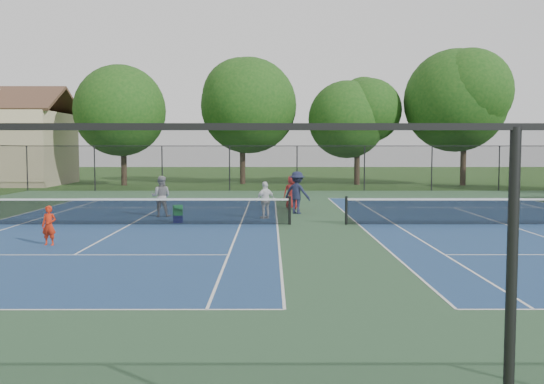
{
  "coord_description": "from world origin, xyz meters",
  "views": [
    {
      "loc": [
        -1.76,
        -22.35,
        2.85
      ],
      "look_at": [
        -1.71,
        -1.0,
        1.3
      ],
      "focal_mm": 40.0,
      "sensor_mm": 36.0,
      "label": 1
    }
  ],
  "objects_px": {
    "ball_hopper": "(178,210)",
    "ball_crate": "(178,219)",
    "tree_back_d": "(465,96)",
    "child_player": "(49,226)",
    "bystander_b": "(297,193)",
    "instructor": "(161,196)",
    "bystander_c": "(292,192)",
    "tree_back_a": "(123,106)",
    "tree_back_c": "(357,114)",
    "bystander_a": "(266,200)",
    "tree_back_b": "(242,101)"
  },
  "relations": [
    {
      "from": "ball_hopper",
      "to": "ball_crate",
      "type": "bearing_deg",
      "value": 0.0
    },
    {
      "from": "tree_back_d",
      "to": "child_player",
      "type": "height_order",
      "value": "tree_back_d"
    },
    {
      "from": "bystander_b",
      "to": "ball_crate",
      "type": "relative_size",
      "value": 5.26
    },
    {
      "from": "tree_back_d",
      "to": "bystander_b",
      "type": "distance_m",
      "value": 25.02
    },
    {
      "from": "instructor",
      "to": "bystander_b",
      "type": "xyz_separation_m",
      "value": [
        5.71,
        1.14,
        0.07
      ]
    },
    {
      "from": "instructor",
      "to": "bystander_c",
      "type": "xyz_separation_m",
      "value": [
        5.55,
        3.07,
        -0.06
      ]
    },
    {
      "from": "tree_back_a",
      "to": "tree_back_c",
      "type": "distance_m",
      "value": 18.04
    },
    {
      "from": "tree_back_c",
      "to": "bystander_c",
      "type": "relative_size",
      "value": 5.29
    },
    {
      "from": "bystander_b",
      "to": "bystander_a",
      "type": "bearing_deg",
      "value": 83.75
    },
    {
      "from": "ball_hopper",
      "to": "bystander_a",
      "type": "bearing_deg",
      "value": 21.61
    },
    {
      "from": "tree_back_b",
      "to": "child_player",
      "type": "distance_m",
      "value": 31.63
    },
    {
      "from": "bystander_c",
      "to": "tree_back_a",
      "type": "bearing_deg",
      "value": -59.43
    },
    {
      "from": "tree_back_a",
      "to": "tree_back_d",
      "type": "xyz_separation_m",
      "value": [
        26.0,
        0.0,
        0.79
      ]
    },
    {
      "from": "tree_back_b",
      "to": "instructor",
      "type": "xyz_separation_m",
      "value": [
        -2.32,
        -23.29,
        -5.74
      ]
    },
    {
      "from": "tree_back_b",
      "to": "ball_crate",
      "type": "xyz_separation_m",
      "value": [
        -1.31,
        -25.36,
        -6.45
      ]
    },
    {
      "from": "child_player",
      "to": "ball_hopper",
      "type": "distance_m",
      "value": 6.14
    },
    {
      "from": "tree_back_b",
      "to": "tree_back_c",
      "type": "distance_m",
      "value": 9.12
    },
    {
      "from": "tree_back_a",
      "to": "child_player",
      "type": "relative_size",
      "value": 7.8
    },
    {
      "from": "tree_back_a",
      "to": "bystander_c",
      "type": "relative_size",
      "value": 5.76
    },
    {
      "from": "tree_back_c",
      "to": "ball_hopper",
      "type": "xyz_separation_m",
      "value": [
        -10.31,
        -24.36,
        -4.99
      ]
    },
    {
      "from": "ball_crate",
      "to": "ball_hopper",
      "type": "distance_m",
      "value": 0.34
    },
    {
      "from": "tree_back_b",
      "to": "instructor",
      "type": "bearing_deg",
      "value": -95.68
    },
    {
      "from": "tree_back_a",
      "to": "instructor",
      "type": "bearing_deg",
      "value": -72.57
    },
    {
      "from": "tree_back_b",
      "to": "tree_back_c",
      "type": "height_order",
      "value": "tree_back_b"
    },
    {
      "from": "tree_back_a",
      "to": "tree_back_b",
      "type": "bearing_deg",
      "value": 12.53
    },
    {
      "from": "bystander_a",
      "to": "tree_back_c",
      "type": "bearing_deg",
      "value": -142.09
    },
    {
      "from": "ball_hopper",
      "to": "tree_back_d",
      "type": "bearing_deg",
      "value": 51.91
    },
    {
      "from": "instructor",
      "to": "bystander_c",
      "type": "height_order",
      "value": "instructor"
    },
    {
      "from": "tree_back_b",
      "to": "bystander_c",
      "type": "xyz_separation_m",
      "value": [
        3.23,
        -20.22,
        -5.8
      ]
    },
    {
      "from": "tree_back_a",
      "to": "instructor",
      "type": "relative_size",
      "value": 5.38
    },
    {
      "from": "tree_back_d",
      "to": "tree_back_a",
      "type": "bearing_deg",
      "value": -180.0
    },
    {
      "from": "tree_back_b",
      "to": "bystander_a",
      "type": "xyz_separation_m",
      "value": [
        2.03,
        -24.04,
        -5.84
      ]
    },
    {
      "from": "tree_back_d",
      "to": "bystander_b",
      "type": "xyz_separation_m",
      "value": [
        -13.61,
        -20.15,
        -5.9
      ]
    },
    {
      "from": "tree_back_d",
      "to": "instructor",
      "type": "height_order",
      "value": "tree_back_d"
    },
    {
      "from": "tree_back_b",
      "to": "bystander_a",
      "type": "distance_m",
      "value": 24.82
    },
    {
      "from": "bystander_b",
      "to": "bystander_c",
      "type": "bearing_deg",
      "value": -56.03
    },
    {
      "from": "tree_back_d",
      "to": "tree_back_c",
      "type": "bearing_deg",
      "value": 172.87
    },
    {
      "from": "child_player",
      "to": "bystander_a",
      "type": "bearing_deg",
      "value": 54.46
    },
    {
      "from": "child_player",
      "to": "bystander_b",
      "type": "bearing_deg",
      "value": 55.96
    },
    {
      "from": "tree_back_a",
      "to": "bystander_a",
      "type": "relative_size",
      "value": 6.06
    },
    {
      "from": "tree_back_a",
      "to": "tree_back_b",
      "type": "distance_m",
      "value": 9.24
    },
    {
      "from": "ball_crate",
      "to": "ball_hopper",
      "type": "relative_size",
      "value": 0.89
    },
    {
      "from": "tree_back_b",
      "to": "ball_crate",
      "type": "height_order",
      "value": "tree_back_b"
    },
    {
      "from": "bystander_b",
      "to": "tree_back_b",
      "type": "bearing_deg",
      "value": -51.88
    },
    {
      "from": "tree_back_c",
      "to": "bystander_a",
      "type": "distance_m",
      "value": 24.53
    },
    {
      "from": "bystander_c",
      "to": "ball_crate",
      "type": "distance_m",
      "value": 6.9
    },
    {
      "from": "ball_crate",
      "to": "ball_hopper",
      "type": "height_order",
      "value": "ball_hopper"
    },
    {
      "from": "bystander_b",
      "to": "ball_hopper",
      "type": "distance_m",
      "value": 5.71
    },
    {
      "from": "instructor",
      "to": "child_player",
      "type": "bearing_deg",
      "value": 79.19
    },
    {
      "from": "bystander_a",
      "to": "bystander_b",
      "type": "bearing_deg",
      "value": -160.93
    }
  ]
}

